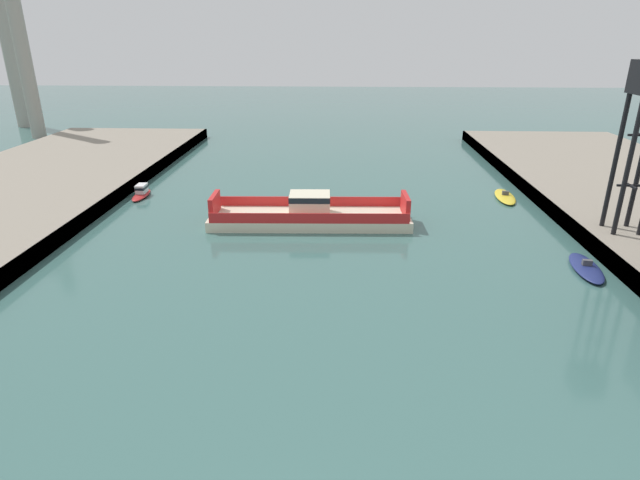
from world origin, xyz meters
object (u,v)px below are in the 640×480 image
object	(u,v)px
moored_boat_mid_left	(141,192)
moored_boat_mid_right	(586,268)
moored_boat_near_right	(505,197)
smokestack_distant_a	(21,42)
chain_ferry	(310,215)
smokestack_distant_b	(8,35)

from	to	relation	value
moored_boat_mid_left	moored_boat_mid_right	bearing A→B (deg)	-23.30
moored_boat_mid_right	moored_boat_near_right	bearing A→B (deg)	92.48
moored_boat_mid_right	smokestack_distant_a	size ratio (longest dim) A/B	0.20
chain_ferry	moored_boat_near_right	bearing A→B (deg)	23.61
chain_ferry	moored_boat_mid_left	bearing A→B (deg)	157.19
moored_boat_mid_left	smokestack_distant_b	bearing A→B (deg)	131.10
chain_ferry	smokestack_distant_a	world-z (taller)	smokestack_distant_a
moored_boat_near_right	smokestack_distant_b	size ratio (longest dim) A/B	0.20
chain_ferry	moored_boat_mid_right	xyz separation A→B (m)	(25.06, -11.02, -0.79)
chain_ferry	smokestack_distant_a	bearing A→B (deg)	139.89
chain_ferry	smokestack_distant_a	distance (m)	77.22
smokestack_distant_a	smokestack_distant_b	world-z (taller)	smokestack_distant_b
moored_boat_mid_left	moored_boat_mid_right	xyz separation A→B (m)	(47.27, -20.36, -0.30)
moored_boat_mid_left	moored_boat_mid_right	distance (m)	51.47
moored_boat_mid_left	smokestack_distant_a	size ratio (longest dim) A/B	0.16
smokestack_distant_a	smokestack_distant_b	distance (m)	17.14
moored_boat_near_right	moored_boat_mid_left	world-z (taller)	moored_boat_mid_left
moored_boat_near_right	moored_boat_mid_left	distance (m)	46.36
smokestack_distant_a	moored_boat_mid_right	bearing A→B (deg)	-35.76
smokestack_distant_b	moored_boat_near_right	bearing A→B (deg)	-29.15
moored_boat_near_right	moored_boat_mid_left	size ratio (longest dim) A/B	1.31
moored_boat_near_right	smokestack_distant_a	size ratio (longest dim) A/B	0.21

